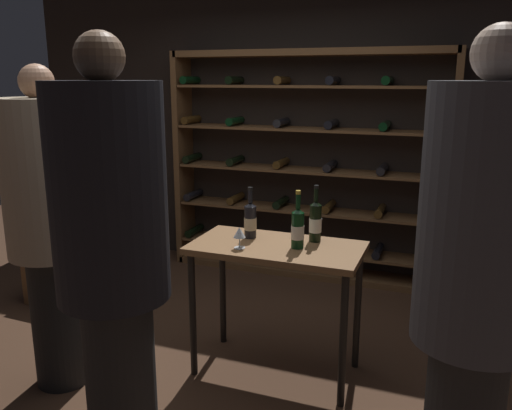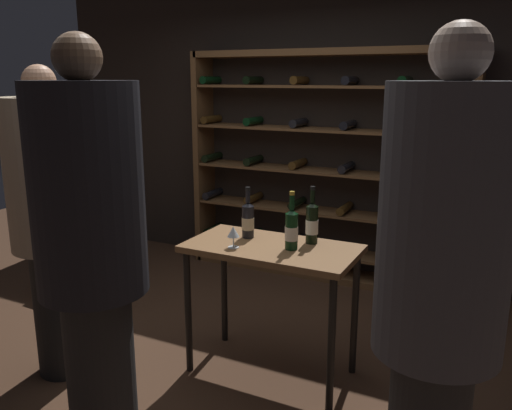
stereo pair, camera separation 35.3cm
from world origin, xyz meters
TOP-DOWN VIEW (x-y plane):
  - ground_plane at (0.00, 0.00)m, footprint 9.85×9.85m
  - back_wall at (0.00, 1.93)m, footprint 5.83×0.10m
  - wine_rack at (0.12, 1.72)m, footprint 2.64×0.32m
  - tasting_table at (0.46, -0.06)m, footprint 1.06×0.56m
  - person_guest_plum_blouse at (0.04, -1.14)m, footprint 0.52×0.51m
  - person_guest_khaki at (1.57, -1.01)m, footprint 0.46×0.46m
  - person_host_in_suit at (-0.76, -0.65)m, footprint 0.50×0.50m
  - wine_crate at (-1.63, 0.32)m, footprint 0.49×0.36m
  - wine_bottle_amber_reserve at (0.60, -0.07)m, footprint 0.08×0.08m
  - wine_bottle_red_label at (0.25, 0.03)m, footprint 0.08×0.08m
  - wine_bottle_gold_foil at (0.66, 0.10)m, footprint 0.08×0.08m
  - wine_glass_stemmed_right at (0.27, -0.20)m, footprint 0.07×0.07m

SIDE VIEW (x-z plane):
  - ground_plane at x=0.00m, z-range 0.00..0.00m
  - wine_crate at x=-1.63m, z-range 0.00..0.36m
  - tasting_table at x=0.46m, z-range 0.32..1.19m
  - wine_glass_stemmed_right at x=0.27m, z-range 0.89..1.03m
  - wine_bottle_red_label at x=0.25m, z-range 0.82..1.15m
  - wine_bottle_amber_reserve at x=0.60m, z-range 0.81..1.17m
  - wine_bottle_gold_foil at x=0.66m, z-range 0.82..1.18m
  - wine_rack at x=0.12m, z-range -0.01..2.12m
  - person_host_in_suit at x=-0.76m, z-range 0.10..2.06m
  - person_guest_plum_blouse at x=0.04m, z-range 0.11..2.18m
  - person_guest_khaki at x=1.57m, z-range 0.11..2.17m
  - back_wall at x=0.00m, z-range 0.00..2.76m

